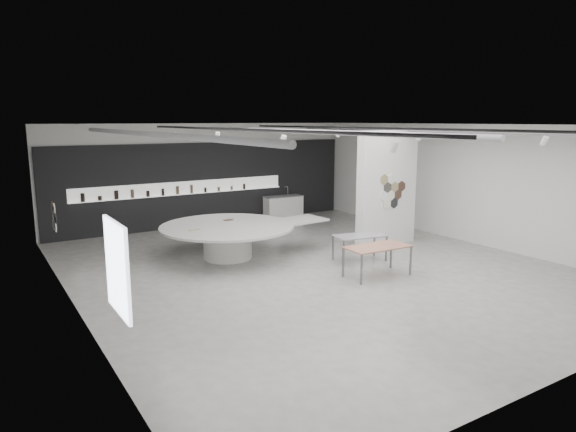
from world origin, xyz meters
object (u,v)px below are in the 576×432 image
sample_table_wood (377,248)px  partition_column (387,188)px  display_island (230,236)px  kitchen_counter (283,207)px  sample_table_stone (360,237)px

sample_table_wood → partition_column: bearing=43.9°
display_island → kitchen_counter: 6.30m
partition_column → sample_table_wood: size_ratio=2.12×
display_island → kitchen_counter: bearing=39.0°
sample_table_stone → kitchen_counter: (1.54, 6.62, -0.22)m
partition_column → display_island: partition_column is taller
partition_column → sample_table_stone: size_ratio=2.34×
display_island → sample_table_wood: display_island is taller
kitchen_counter → partition_column: bearing=-82.7°
display_island → kitchen_counter: size_ratio=3.18×
partition_column → display_island: (-4.95, 1.11, -1.17)m
sample_table_wood → kitchen_counter: 8.25m
sample_table_wood → kitchen_counter: bearing=75.2°
display_island → sample_table_wood: size_ratio=3.04×
partition_column → sample_table_stone: partition_column is taller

